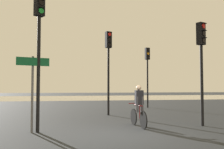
# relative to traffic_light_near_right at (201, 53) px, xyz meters

# --- Properties ---
(ground_plane) EXTENTS (120.00, 120.00, 0.00)m
(ground_plane) POSITION_rel_traffic_light_near_right_xyz_m (-3.52, -1.36, -2.90)
(ground_plane) COLOR black
(water_strip) EXTENTS (80.00, 16.00, 0.01)m
(water_strip) POSITION_rel_traffic_light_near_right_xyz_m (-3.52, 27.17, -2.89)
(water_strip) COLOR #9E937F
(water_strip) RESTS_ON ground
(traffic_light_near_right) EXTENTS (0.39, 0.41, 4.15)m
(traffic_light_near_right) POSITION_rel_traffic_light_near_right_xyz_m (0.00, 0.00, 0.00)
(traffic_light_near_right) COLOR black
(traffic_light_near_right) RESTS_ON ground
(traffic_light_near_left) EXTENTS (0.40, 0.42, 4.92)m
(traffic_light_near_left) POSITION_rel_traffic_light_near_right_xyz_m (-6.29, -0.33, 0.49)
(traffic_light_near_left) COLOR black
(traffic_light_near_left) RESTS_ON ground
(traffic_light_center) EXTENTS (0.38, 0.40, 4.63)m
(traffic_light_center) POSITION_rel_traffic_light_near_right_xyz_m (-3.08, 4.39, 0.31)
(traffic_light_center) COLOR black
(traffic_light_center) RESTS_ON ground
(traffic_light_far_right) EXTENTS (0.37, 0.39, 4.52)m
(traffic_light_far_right) POSITION_rel_traffic_light_near_right_xyz_m (0.63, 8.83, 0.24)
(traffic_light_far_right) COLOR black
(traffic_light_far_right) RESTS_ON ground
(direction_sign_post) EXTENTS (1.06, 0.35, 2.60)m
(direction_sign_post) POSITION_rel_traffic_light_near_right_xyz_m (-6.48, -0.36, -1.20)
(direction_sign_post) COLOR slate
(direction_sign_post) RESTS_ON ground
(cyclist) EXTENTS (0.46, 1.71, 1.62)m
(cyclist) POSITION_rel_traffic_light_near_right_xyz_m (-2.59, 0.13, -2.08)
(cyclist) COLOR black
(cyclist) RESTS_ON ground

